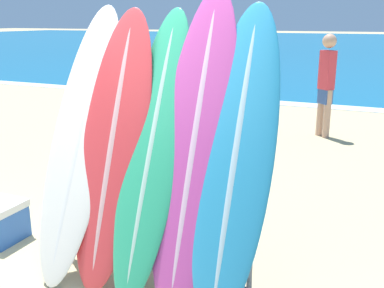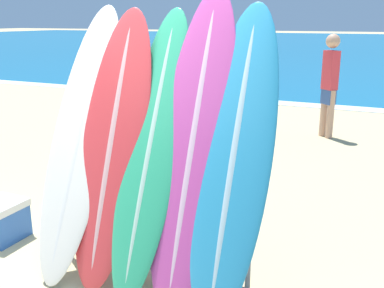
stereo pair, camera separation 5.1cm
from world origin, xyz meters
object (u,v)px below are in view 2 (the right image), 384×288
at_px(surfboard_slot_2, 151,152).
at_px(surfboard_slot_3, 193,147).
at_px(surfboard_slot_4, 234,161).
at_px(person_near_water, 330,82).
at_px(surfboard_slot_1, 112,147).
at_px(surfboard_rack, 150,224).
at_px(surfboard_slot_0, 80,140).
at_px(person_mid_beach, 250,87).

distance_m(surfboard_slot_2, surfboard_slot_3, 0.35).
height_order(surfboard_slot_4, person_near_water, surfboard_slot_4).
bearing_deg(surfboard_slot_1, surfboard_rack, -4.70).
relative_size(surfboard_slot_0, surfboard_slot_1, 1.01).
height_order(surfboard_rack, surfboard_slot_3, surfboard_slot_3).
xyz_separation_m(surfboard_slot_0, surfboard_slot_1, (0.34, -0.03, -0.01)).
bearing_deg(person_mid_beach, surfboard_slot_0, 147.47).
xyz_separation_m(surfboard_slot_4, person_near_water, (-0.11, 5.33, -0.11)).
bearing_deg(person_near_water, person_mid_beach, -105.77).
bearing_deg(surfboard_slot_4, person_near_water, 91.15).
distance_m(surfboard_slot_3, person_near_water, 5.31).
xyz_separation_m(surfboard_slot_3, person_mid_beach, (-1.00, 4.55, -0.23)).
bearing_deg(surfboard_slot_3, person_near_water, 87.61).
relative_size(surfboard_rack, surfboard_slot_1, 0.77).
bearing_deg(surfboard_slot_2, surfboard_rack, -97.94).
relative_size(surfboard_rack, surfboard_slot_0, 0.76).
xyz_separation_m(surfboard_rack, person_near_water, (0.57, 5.37, 0.50)).
distance_m(surfboard_slot_0, person_mid_beach, 4.57).
xyz_separation_m(person_near_water, person_mid_beach, (-1.22, -0.76, -0.07)).
bearing_deg(surfboard_slot_0, surfboard_slot_4, -0.41).
relative_size(surfboard_slot_2, surfboard_slot_3, 0.94).
height_order(surfboard_slot_4, person_mid_beach, surfboard_slot_4).
bearing_deg(surfboard_rack, surfboard_slot_4, 3.81).
bearing_deg(person_near_water, surfboard_slot_3, -49.99).
relative_size(surfboard_slot_1, surfboard_slot_4, 0.99).
bearing_deg(surfboard_rack, surfboard_slot_1, 175.30).
relative_size(surfboard_slot_1, person_near_water, 1.19).
distance_m(surfboard_slot_2, surfboard_slot_4, 0.67).
bearing_deg(person_mid_beach, surfboard_rack, 155.85).
distance_m(person_near_water, person_mid_beach, 1.44).
distance_m(surfboard_rack, surfboard_slot_0, 0.91).
relative_size(surfboard_slot_2, person_near_water, 1.19).
xyz_separation_m(surfboard_slot_2, surfboard_slot_4, (0.67, 0.01, 0.01)).
bearing_deg(surfboard_slot_2, surfboard_slot_4, 0.63).
bearing_deg(surfboard_slot_3, surfboard_slot_0, -179.24).
bearing_deg(surfboard_slot_2, person_near_water, 84.00).
bearing_deg(surfboard_slot_1, surfboard_slot_3, 3.35).
xyz_separation_m(surfboard_slot_0, surfboard_slot_2, (0.68, -0.02, -0.01)).
relative_size(surfboard_slot_2, person_mid_beach, 1.28).
relative_size(surfboard_slot_0, person_near_water, 1.21).
xyz_separation_m(surfboard_slot_0, surfboard_slot_4, (1.35, -0.01, 0.00)).
height_order(surfboard_rack, surfboard_slot_1, surfboard_slot_1).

